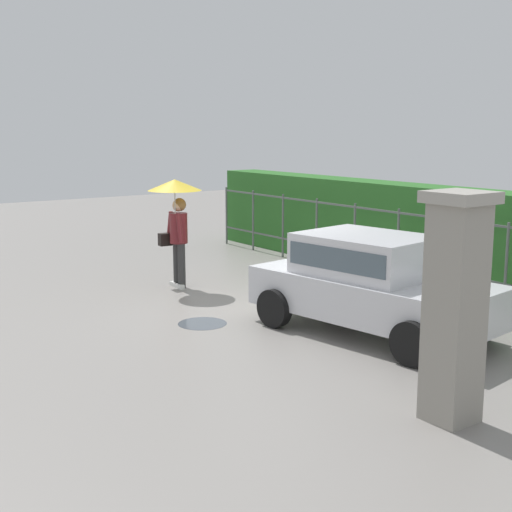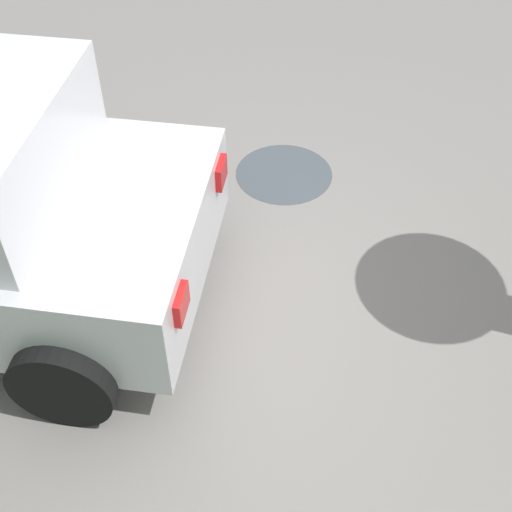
{
  "view_description": "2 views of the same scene",
  "coord_description": "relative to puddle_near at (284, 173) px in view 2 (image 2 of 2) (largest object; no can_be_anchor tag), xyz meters",
  "views": [
    {
      "loc": [
        9.24,
        -6.93,
        3.05
      ],
      "look_at": [
        -0.61,
        0.1,
        0.83
      ],
      "focal_mm": 49.4,
      "sensor_mm": 36.0,
      "label": 1
    },
    {
      "loc": [
        -1.02,
        2.77,
        3.39
      ],
      "look_at": [
        -0.24,
        0.25,
        0.73
      ],
      "focal_mm": 47.56,
      "sensor_mm": 36.0,
      "label": 2
    }
  ],
  "objects": [
    {
      "name": "ground_plane",
      "position": [
        -0.03,
        1.4,
        -0.0
      ],
      "size": [
        40.0,
        40.0,
        0.0
      ],
      "primitive_type": "plane",
      "color": "gray"
    },
    {
      "name": "puddle_near",
      "position": [
        0.0,
        0.0,
        0.0
      ],
      "size": [
        0.77,
        0.77,
        0.0
      ],
      "primitive_type": "cylinder",
      "color": "#4C545B",
      "rests_on": "ground"
    }
  ]
}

